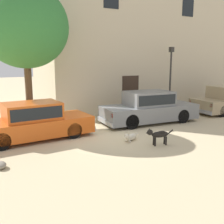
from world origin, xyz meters
TOP-DOWN VIEW (x-y plane):
  - ground_plane at (0.00, 0.00)m, footprint 80.00×80.00m
  - parked_sedan_nearest at (-2.76, 0.93)m, footprint 4.62×1.96m
  - parked_sedan_second at (2.75, 1.07)m, footprint 4.90×2.07m
  - apartment_block at (5.29, 6.31)m, footprint 12.63×5.07m
  - stray_dog_spotted at (0.38, -1.04)m, footprint 0.91×0.52m
  - stray_dog_tan at (0.95, -1.95)m, footprint 1.06×0.34m
  - street_lamp at (5.39, 2.68)m, footprint 0.22×0.22m
  - acacia_tree_left at (-2.57, 2.49)m, footprint 3.60×3.24m
  - rubble_pile at (-4.23, -1.49)m, footprint 0.40×0.50m

SIDE VIEW (x-z plane):
  - ground_plane at x=0.00m, z-range 0.00..0.00m
  - rubble_pile at x=-4.23m, z-range 0.00..0.20m
  - stray_dog_spotted at x=0.38m, z-range -0.03..0.34m
  - stray_dog_tan at x=0.95m, z-range 0.09..0.73m
  - parked_sedan_nearest at x=-2.76m, z-range -0.01..1.41m
  - parked_sedan_second at x=2.75m, z-range -0.01..1.51m
  - street_lamp at x=5.39m, z-range 0.53..4.24m
  - acacia_tree_left at x=-2.57m, z-range 1.30..7.35m
  - apartment_block at x=5.29m, z-range 0.00..9.16m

